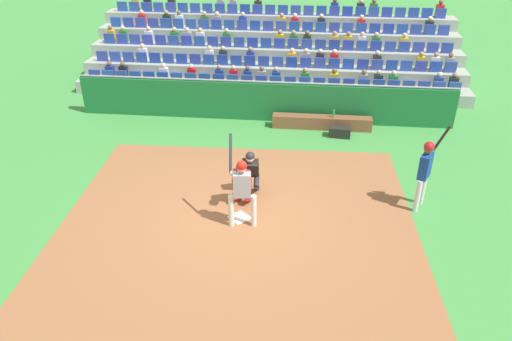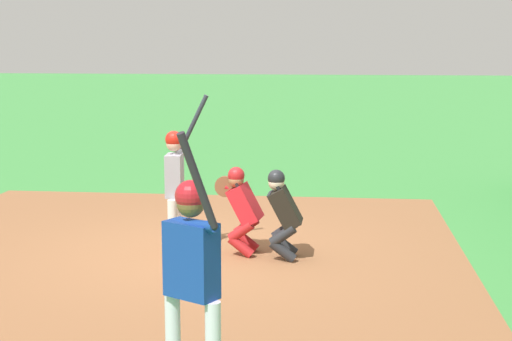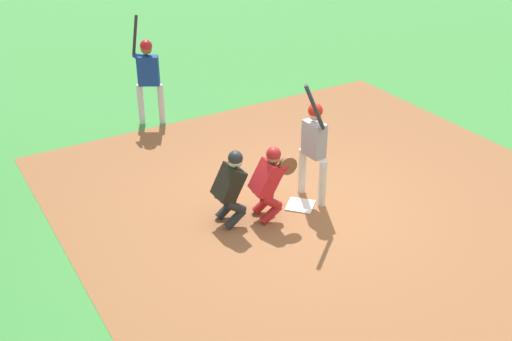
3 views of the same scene
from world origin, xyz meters
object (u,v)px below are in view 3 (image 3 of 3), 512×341
Objects in this scene: batter_at_plate at (314,142)px; home_plate_umpire at (231,184)px; catcher_crouching at (269,179)px; home_plate_marker at (300,205)px; on_deck_batter at (148,72)px.

batter_at_plate reaches higher than home_plate_umpire.
batter_at_plate reaches higher than catcher_crouching.
catcher_crouching and home_plate_umpire have the same top height.
home_plate_marker is 0.19× the size of batter_at_plate.
home_plate_marker is 0.35× the size of home_plate_umpire.
on_deck_batter is at bearing -175.50° from catcher_crouching.
home_plate_umpire is 0.56× the size of on_deck_batter.
on_deck_batter reaches higher than batter_at_plate.
batter_at_plate is at bearing 110.17° from home_plate_marker.
batter_at_plate is 1.57m from home_plate_umpire.
batter_at_plate is 4.56m from on_deck_batter.
batter_at_plate is at bearing 89.06° from home_plate_umpire.
catcher_crouching is at bearing 4.50° from on_deck_batter.
catcher_crouching reaches higher than home_plate_marker.
on_deck_batter is (-4.35, 0.25, 0.47)m from home_plate_umpire.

